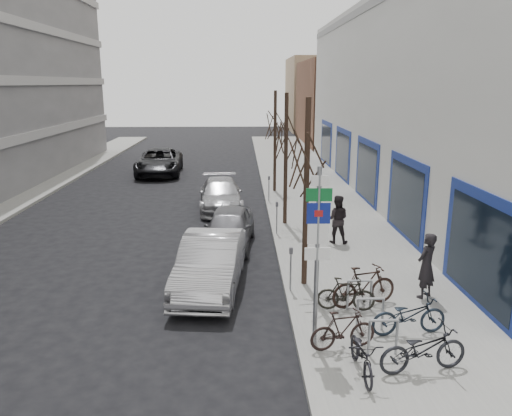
{
  "coord_description": "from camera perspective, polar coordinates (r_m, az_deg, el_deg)",
  "views": [
    {
      "loc": [
        0.77,
        -10.13,
        5.86
      ],
      "look_at": [
        1.24,
        5.26,
        2.0
      ],
      "focal_mm": 35.0,
      "sensor_mm": 36.0,
      "label": 1
    }
  ],
  "objects": [
    {
      "name": "tree_mid",
      "position": [
        20.29,
        3.47,
        9.08
      ],
      "size": [
        1.8,
        1.8,
        5.5
      ],
      "color": "black",
      "rests_on": "ground"
    },
    {
      "name": "tan_building_far",
      "position": [
        66.38,
        9.55,
        12.71
      ],
      "size": [
        13.0,
        12.0,
        9.0
      ],
      "primitive_type": "cube",
      "color": "#937A5B",
      "rests_on": "ground"
    },
    {
      "name": "pedestrian_near",
      "position": [
        14.35,
        18.89,
        -6.25
      ],
      "size": [
        0.79,
        0.76,
        1.83
      ],
      "primitive_type": "imported",
      "rotation": [
        0.0,
        0.0,
        3.82
      ],
      "color": "black",
      "rests_on": "sidewalk_east"
    },
    {
      "name": "bike_near_right",
      "position": [
        11.41,
        9.92,
        -13.51
      ],
      "size": [
        1.59,
        0.75,
        0.93
      ],
      "primitive_type": "imported",
      "rotation": [
        0.0,
        0.0,
        1.77
      ],
      "color": "black",
      "rests_on": "sidewalk_east"
    },
    {
      "name": "bike_near_left",
      "position": [
        10.6,
        12.04,
        -15.75
      ],
      "size": [
        0.53,
        1.63,
        0.99
      ],
      "primitive_type": "imported",
      "rotation": [
        0.0,
        0.0,
        0.03
      ],
      "color": "black",
      "rests_on": "sidewalk_east"
    },
    {
      "name": "parked_car_mid",
      "position": [
        18.34,
        -3.11,
        -2.24
      ],
      "size": [
        2.09,
        4.33,
        1.42
      ],
      "primitive_type": "imported",
      "rotation": [
        0.0,
        0.0,
        -0.1
      ],
      "color": "#4E4E53",
      "rests_on": "ground"
    },
    {
      "name": "meter_front",
      "position": [
        14.1,
        4.0,
        -6.49
      ],
      "size": [
        0.1,
        0.08,
        1.27
      ],
      "color": "gray",
      "rests_on": "sidewalk_east"
    },
    {
      "name": "bike_rack",
      "position": [
        12.3,
        12.92,
        -11.31
      ],
      "size": [
        0.66,
        2.26,
        0.83
      ],
      "color": "gray",
      "rests_on": "sidewalk_east"
    },
    {
      "name": "sidewalk_east",
      "position": [
        21.28,
        8.42,
        -1.86
      ],
      "size": [
        5.0,
        70.0,
        0.15
      ],
      "primitive_type": "cube",
      "color": "slate",
      "rests_on": "ground"
    },
    {
      "name": "bike_far_curb",
      "position": [
        10.96,
        18.59,
        -14.65
      ],
      "size": [
        1.96,
        0.9,
        1.15
      ],
      "primitive_type": "imported",
      "rotation": [
        0.0,
        0.0,
        1.75
      ],
      "color": "black",
      "rests_on": "sidewalk_east"
    },
    {
      "name": "tree_far",
      "position": [
        26.75,
        2.21,
        10.3
      ],
      "size": [
        1.8,
        1.8,
        5.5
      ],
      "color": "black",
      "rests_on": "ground"
    },
    {
      "name": "bike_mid_inner",
      "position": [
        13.2,
        10.25,
        -9.62
      ],
      "size": [
        1.55,
        0.63,
        0.92
      ],
      "primitive_type": "imported",
      "rotation": [
        0.0,
        0.0,
        1.45
      ],
      "color": "black",
      "rests_on": "sidewalk_east"
    },
    {
      "name": "bike_mid_curb",
      "position": [
        12.34,
        17.09,
        -11.31
      ],
      "size": [
        1.87,
        0.77,
        1.1
      ],
      "primitive_type": "imported",
      "rotation": [
        0.0,
        0.0,
        1.7
      ],
      "color": "black",
      "rests_on": "sidewalk_east"
    },
    {
      "name": "highway_sign_pole",
      "position": [
        10.8,
        7.03,
        -4.4
      ],
      "size": [
        0.55,
        0.1,
        4.2
      ],
      "color": "gray",
      "rests_on": "ground"
    },
    {
      "name": "meter_mid",
      "position": [
        19.33,
        2.4,
        -0.76
      ],
      "size": [
        0.1,
        0.08,
        1.27
      ],
      "color": "gray",
      "rests_on": "sidewalk_east"
    },
    {
      "name": "parked_car_front",
      "position": [
        14.64,
        -5.22,
        -6.28
      ],
      "size": [
        2.09,
        4.89,
        1.57
      ],
      "primitive_type": "imported",
      "rotation": [
        0.0,
        0.0,
        -0.09
      ],
      "color": "#AEAEB3",
      "rests_on": "ground"
    },
    {
      "name": "bike_far_inner",
      "position": [
        13.5,
        12.26,
        -8.65
      ],
      "size": [
        1.95,
        1.08,
        1.14
      ],
      "primitive_type": "imported",
      "rotation": [
        0.0,
        0.0,
        1.87
      ],
      "color": "black",
      "rests_on": "sidewalk_east"
    },
    {
      "name": "tree_near",
      "position": [
        13.87,
        5.88,
        6.72
      ],
      "size": [
        1.8,
        1.8,
        5.5
      ],
      "color": "black",
      "rests_on": "ground"
    },
    {
      "name": "lane_car",
      "position": [
        33.58,
        -10.99,
        5.21
      ],
      "size": [
        3.1,
        6.16,
        1.67
      ],
      "primitive_type": "imported",
      "rotation": [
        0.0,
        0.0,
        0.05
      ],
      "color": "black",
      "rests_on": "ground"
    },
    {
      "name": "brick_building_far",
      "position": [
        51.64,
        12.21,
        11.7
      ],
      "size": [
        12.0,
        14.0,
        8.0
      ],
      "primitive_type": "cube",
      "color": "brown",
      "rests_on": "ground"
    },
    {
      "name": "ground",
      "position": [
        11.73,
        -5.5,
        -15.97
      ],
      "size": [
        120.0,
        120.0,
        0.0
      ],
      "primitive_type": "plane",
      "color": "black",
      "rests_on": "ground"
    },
    {
      "name": "meter_back",
      "position": [
        24.67,
        1.49,
        2.51
      ],
      "size": [
        0.1,
        0.08,
        1.27
      ],
      "color": "gray",
      "rests_on": "sidewalk_east"
    },
    {
      "name": "parked_car_back",
      "position": [
        23.79,
        -4.05,
        1.54
      ],
      "size": [
        2.28,
        5.0,
        1.42
      ],
      "primitive_type": "imported",
      "rotation": [
        0.0,
        0.0,
        0.06
      ],
      "color": "#959599",
      "rests_on": "ground"
    },
    {
      "name": "pedestrian_far",
      "position": [
        18.43,
        9.23,
        -1.23
      ],
      "size": [
        0.75,
        0.58,
        1.8
      ],
      "primitive_type": "imported",
      "rotation": [
        0.0,
        0.0,
        2.92
      ],
      "color": "black",
      "rests_on": "sidewalk_east"
    }
  ]
}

